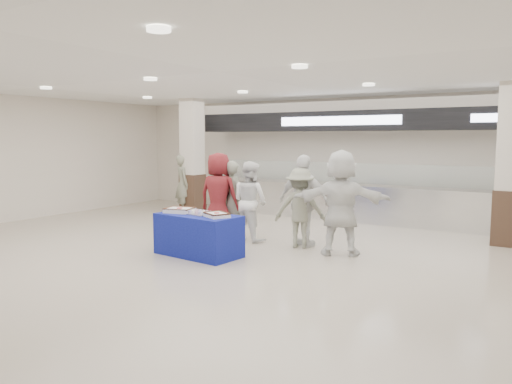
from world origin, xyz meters
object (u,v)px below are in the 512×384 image
Objects in this scene: chef_short at (304,201)px; sheet_cake_left at (180,210)px; cupcake_tray at (198,212)px; civilian_maroon at (219,195)px; display_table at (198,235)px; soldier_b at (300,208)px; sheet_cake_right at (217,214)px; chef_tall at (250,201)px; civilian_white at (341,203)px; soldier_bg at (183,184)px; soldier_a at (233,199)px.

sheet_cake_left is at bearing 46.55° from chef_short.
cupcake_tray is 0.27× the size of civilian_maroon.
soldier_b reaches higher than display_table.
chef_tall is at bearing 102.76° from sheet_cake_right.
display_table is at bearing 55.37° from chef_short.
civilian_maroon is 0.75m from chef_tall.
sheet_cake_left is 0.30× the size of civilian_white.
chef_short is at bearing 58.47° from display_table.
civilian_maroon reaches higher than cupcake_tray.
civilian_maroon is (-1.12, 1.58, 0.11)m from sheet_cake_right.
chef_tall is 4.21m from soldier_bg.
soldier_a reaches higher than soldier_b.
sheet_cake_right is (0.45, -0.05, 0.42)m from display_table.
civilian_maroon is at bearing 61.41° from soldier_a.
sheet_cake_left is 2.96m from civilian_white.
soldier_a is at bearing -2.37° from chef_tall.
chef_tall is at bearing 178.96° from civilian_maroon.
chef_short is (1.72, 1.66, 0.10)m from sheet_cake_left.
civilian_maroon is 1.92m from soldier_b.
civilian_white is (2.17, 1.38, 0.17)m from cupcake_tray.
sheet_cake_left is 0.90m from sheet_cake_right.
civilian_maroon reaches higher than soldier_a.
soldier_a is at bearing -0.24° from chef_short.
civilian_white is 1.16× the size of soldier_bg.
sheet_cake_left is at bearing -176.41° from display_table.
sheet_cake_right is 0.28× the size of civilian_white.
chef_tall is at bearing 71.91° from sheet_cake_left.
civilian_white reaches higher than chef_short.
civilian_white reaches higher than soldier_a.
soldier_bg is at bearing 139.12° from display_table.
chef_tall is at bearing -176.36° from soldier_bg.
soldier_bg is at bearing -19.99° from soldier_a.
chef_short is 0.93m from civilian_white.
soldier_bg is at bearing -17.38° from chef_tall.
chef_tall is (-0.38, 1.67, 0.03)m from sheet_cake_right.
civilian_maroon is at bearing -18.68° from soldier_b.
cupcake_tray is at bearing 171.03° from sheet_cake_right.
display_table is at bearing 100.52° from chef_tall.
cupcake_tray is 5.14m from soldier_bg.
soldier_b reaches higher than sheet_cake_right.
soldier_a is 2.65m from civilian_white.
soldier_bg is (-2.89, 2.22, -0.08)m from civilian_maroon.
civilian_maroon is 1.17× the size of soldier_b.
civilian_maroon is 0.95× the size of civilian_white.
civilian_maroon reaches higher than sheet_cake_right.
civilian_white reaches higher than sheet_cake_right.
soldier_a is at bearing 104.36° from cupcake_tray.
sheet_cake_left reaches higher than cupcake_tray.
display_table is 2.87× the size of sheet_cake_right.
display_table is 5.19m from soldier_bg.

